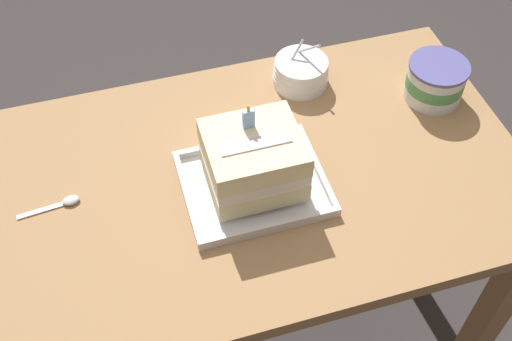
{
  "coord_description": "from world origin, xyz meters",
  "views": [
    {
      "loc": [
        -0.25,
        -0.81,
        1.81
      ],
      "look_at": [
        -0.01,
        -0.02,
        0.8
      ],
      "focal_mm": 44.02,
      "sensor_mm": 36.0,
      "label": 1
    }
  ],
  "objects_px": {
    "birthday_cake": "(254,160)",
    "serving_spoon_near_tray": "(64,202)",
    "ice_cream_tub": "(435,81)",
    "foil_tray": "(254,185)",
    "bowl_stack": "(301,72)"
  },
  "relations": [
    {
      "from": "foil_tray",
      "to": "birthday_cake",
      "type": "height_order",
      "value": "birthday_cake"
    },
    {
      "from": "bowl_stack",
      "to": "ice_cream_tub",
      "type": "relative_size",
      "value": 0.96
    },
    {
      "from": "birthday_cake",
      "to": "bowl_stack",
      "type": "relative_size",
      "value": 1.42
    },
    {
      "from": "foil_tray",
      "to": "ice_cream_tub",
      "type": "distance_m",
      "value": 0.5
    },
    {
      "from": "foil_tray",
      "to": "serving_spoon_near_tray",
      "type": "distance_m",
      "value": 0.39
    },
    {
      "from": "foil_tray",
      "to": "birthday_cake",
      "type": "xyz_separation_m",
      "value": [
        -0.0,
        0.0,
        0.08
      ]
    },
    {
      "from": "foil_tray",
      "to": "serving_spoon_near_tray",
      "type": "height_order",
      "value": "foil_tray"
    },
    {
      "from": "foil_tray",
      "to": "serving_spoon_near_tray",
      "type": "relative_size",
      "value": 2.28
    },
    {
      "from": "bowl_stack",
      "to": "ice_cream_tub",
      "type": "height_order",
      "value": "bowl_stack"
    },
    {
      "from": "bowl_stack",
      "to": "serving_spoon_near_tray",
      "type": "height_order",
      "value": "bowl_stack"
    },
    {
      "from": "birthday_cake",
      "to": "serving_spoon_near_tray",
      "type": "height_order",
      "value": "birthday_cake"
    },
    {
      "from": "bowl_stack",
      "to": "serving_spoon_near_tray",
      "type": "distance_m",
      "value": 0.62
    },
    {
      "from": "foil_tray",
      "to": "birthday_cake",
      "type": "bearing_deg",
      "value": 90.0
    },
    {
      "from": "ice_cream_tub",
      "to": "serving_spoon_near_tray",
      "type": "height_order",
      "value": "ice_cream_tub"
    },
    {
      "from": "bowl_stack",
      "to": "foil_tray",
      "type": "bearing_deg",
      "value": -125.56
    }
  ]
}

